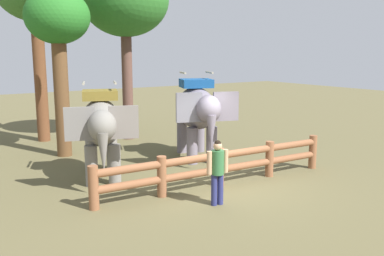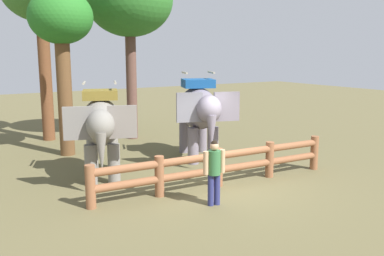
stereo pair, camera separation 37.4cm
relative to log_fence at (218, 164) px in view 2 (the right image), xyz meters
name	(u,v)px [view 2 (the right image)]	position (x,y,z in m)	size (l,w,h in m)	color
ground_plane	(217,185)	(0.00, 0.04, -0.61)	(60.00, 60.00, 0.00)	brown
log_fence	(218,164)	(0.00, 0.00, 0.00)	(7.27, 0.60, 1.05)	brown
elephant_near_left	(101,125)	(-2.45, 2.32, 0.96)	(2.34, 3.33, 2.79)	slate
elephant_center	(199,111)	(1.15, 2.78, 1.06)	(2.49, 3.54, 2.97)	slate
tourist_woman_in_black	(214,168)	(-0.93, -1.15, 0.31)	(0.56, 0.35, 1.58)	navy
tree_far_left	(61,26)	(-2.53, 5.74, 3.89)	(2.17, 2.17, 5.71)	brown
tree_back_center	(129,1)	(0.63, 7.21, 5.01)	(3.51, 3.51, 7.19)	brown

